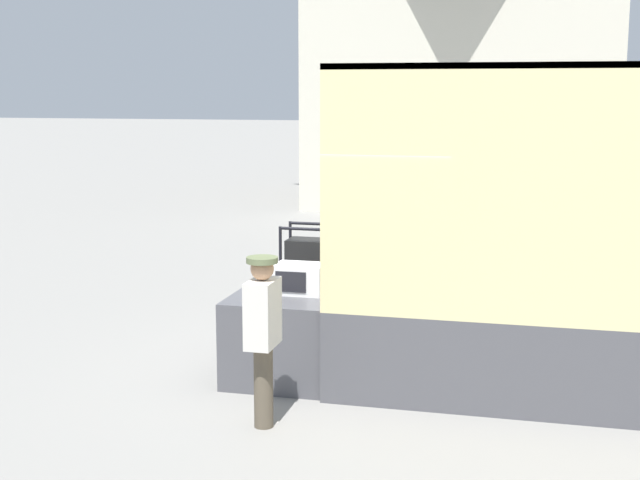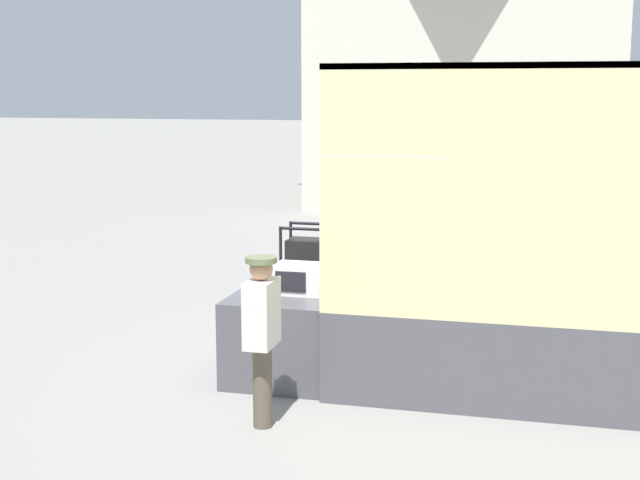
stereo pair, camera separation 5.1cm
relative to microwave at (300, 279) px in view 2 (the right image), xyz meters
name	(u,v)px [view 2 (the right image)]	position (x,y,z in m)	size (l,w,h in m)	color
ground_plane	(346,366)	(0.42, 0.46, -1.10)	(160.00, 160.00, 0.00)	gray
tailgate_deck	(299,324)	(-0.14, 0.46, -0.63)	(1.12, 2.35, 0.93)	#4C4C51
microwave	(300,279)	(0.00, 0.00, 0.00)	(0.53, 0.38, 0.33)	white
portable_generator	(309,257)	(-0.14, 0.89, 0.07)	(0.57, 0.46, 0.62)	black
worker_person	(262,325)	(0.06, -1.52, -0.11)	(0.29, 0.44, 1.61)	brown
house_backdrop	(471,40)	(0.34, 16.36, 3.38)	(8.28, 7.06, 8.78)	beige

